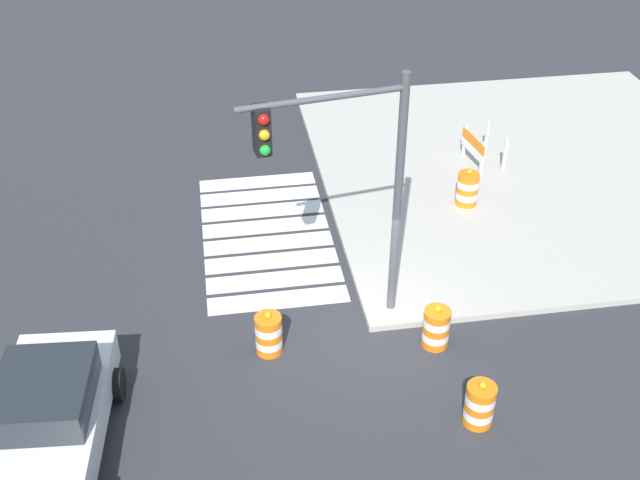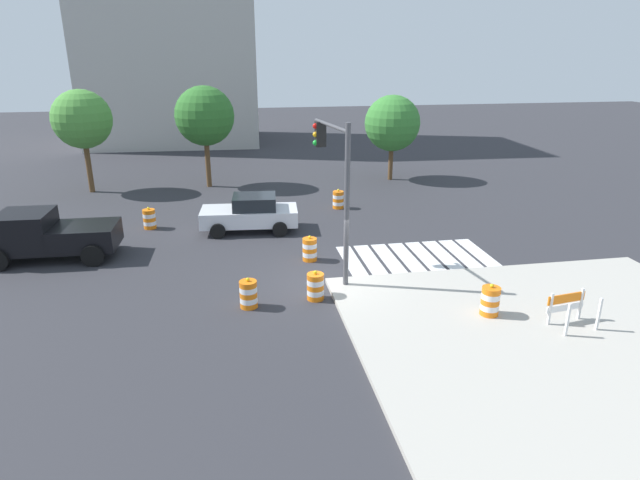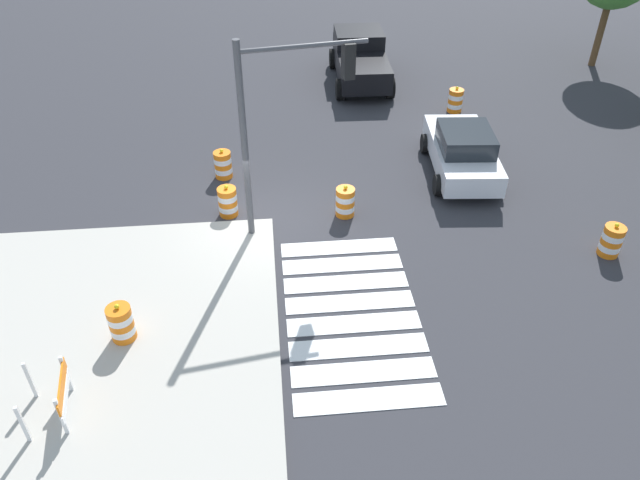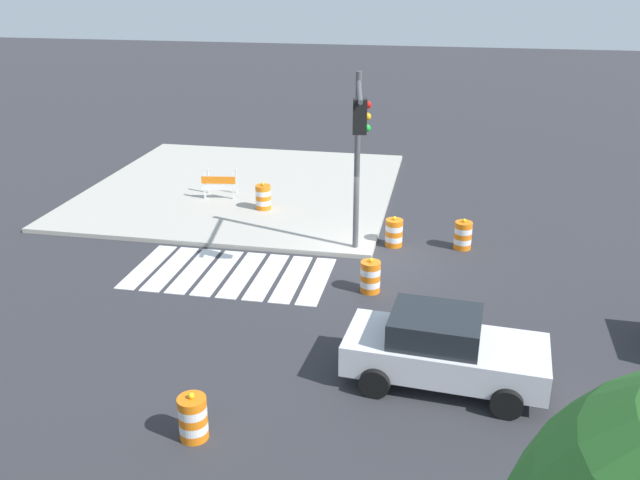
% 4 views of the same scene
% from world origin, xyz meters
% --- Properties ---
extents(ground_plane, '(120.00, 120.00, 0.00)m').
position_xyz_m(ground_plane, '(0.00, 0.00, 0.00)').
color(ground_plane, '#2D2D33').
extents(crosswalk_stripes, '(5.85, 3.20, 0.02)m').
position_xyz_m(crosswalk_stripes, '(4.00, 1.80, 0.01)').
color(crosswalk_stripes, silver).
rests_on(crosswalk_stripes, ground).
extents(sports_car, '(4.43, 2.40, 1.63)m').
position_xyz_m(sports_car, '(-2.28, 6.25, 0.81)').
color(sports_car, silver).
rests_on(sports_car, ground).
extents(pickup_truck, '(5.21, 2.47, 1.92)m').
position_xyz_m(pickup_truck, '(-10.41, 4.10, 0.97)').
color(pickup_truck, black).
rests_on(pickup_truck, ground).
extents(traffic_barrel_near_corner, '(0.56, 0.56, 1.02)m').
position_xyz_m(traffic_barrel_near_corner, '(-2.76, -1.48, 0.45)').
color(traffic_barrel_near_corner, orange).
rests_on(traffic_barrel_near_corner, ground).
extents(traffic_barrel_crosswalk_end, '(0.56, 0.56, 1.02)m').
position_xyz_m(traffic_barrel_crosswalk_end, '(-6.86, 7.33, 0.45)').
color(traffic_barrel_crosswalk_end, orange).
rests_on(traffic_barrel_crosswalk_end, ground).
extents(traffic_barrel_median_near, '(0.56, 0.56, 1.02)m').
position_xyz_m(traffic_barrel_median_near, '(-0.56, -1.28, 0.45)').
color(traffic_barrel_median_near, orange).
rests_on(traffic_barrel_median_near, ground).
extents(traffic_barrel_median_far, '(0.56, 0.56, 1.02)m').
position_xyz_m(traffic_barrel_median_far, '(2.35, 9.11, 0.45)').
color(traffic_barrel_median_far, orange).
rests_on(traffic_barrel_median_far, ground).
extents(traffic_barrel_far_curb, '(0.56, 0.56, 1.02)m').
position_xyz_m(traffic_barrel_far_curb, '(-0.22, 2.17, 0.45)').
color(traffic_barrel_far_curb, orange).
rests_on(traffic_barrel_far_curb, ground).
extents(traffic_barrel_on_sidewalk, '(0.56, 0.56, 1.02)m').
position_xyz_m(traffic_barrel_on_sidewalk, '(4.44, -3.54, 0.60)').
color(traffic_barrel_on_sidewalk, orange).
rests_on(traffic_barrel_on_sidewalk, sidewalk_corner).
extents(construction_barricade, '(1.33, 0.95, 1.00)m').
position_xyz_m(construction_barricade, '(6.44, -4.48, 0.72)').
color(construction_barricade, silver).
rests_on(construction_barricade, sidewalk_corner).
extents(traffic_light_pole, '(0.79, 3.26, 5.50)m').
position_xyz_m(traffic_light_pole, '(0.41, 0.52, 3.91)').
color(traffic_light_pole, '#4C4C51').
rests_on(traffic_light_pole, sidewalk_corner).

